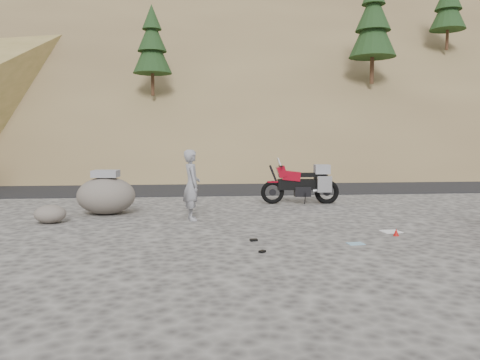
# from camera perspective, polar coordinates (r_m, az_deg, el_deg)

# --- Properties ---
(ground) EXTENTS (140.00, 140.00, 0.00)m
(ground) POSITION_cam_1_polar(r_m,az_deg,el_deg) (11.01, 4.49, -5.51)
(ground) COLOR #413E3C
(ground) RESTS_ON ground
(road) EXTENTS (120.00, 7.00, 0.05)m
(road) POSITION_cam_1_polar(r_m,az_deg,el_deg) (19.85, -0.05, -0.71)
(road) COLOR black
(road) RESTS_ON ground
(hillside) EXTENTS (120.00, 73.00, 46.72)m
(hillside) POSITION_cam_1_polar(r_m,az_deg,el_deg) (52.35, -3.59, 15.13)
(hillside) COLOR brown
(hillside) RESTS_ON ground
(motorcycle) EXTENTS (2.44, 0.77, 1.45)m
(motorcycle) POSITION_cam_1_polar(r_m,az_deg,el_deg) (14.55, 7.78, -0.47)
(motorcycle) COLOR black
(motorcycle) RESTS_ON ground
(man) EXTENTS (0.53, 0.71, 1.75)m
(man) POSITION_cam_1_polar(r_m,az_deg,el_deg) (11.74, -5.87, -4.85)
(man) COLOR gray
(man) RESTS_ON ground
(boulder) EXTENTS (1.84, 1.69, 1.17)m
(boulder) POSITION_cam_1_polar(r_m,az_deg,el_deg) (12.97, -16.00, -1.77)
(boulder) COLOR #59534C
(boulder) RESTS_ON ground
(small_rock) EXTENTS (0.79, 0.72, 0.44)m
(small_rock) POSITION_cam_1_polar(r_m,az_deg,el_deg) (12.08, -22.13, -3.86)
(small_rock) COLOR #59534C
(small_rock) RESTS_ON ground
(gear_white_cloth) EXTENTS (0.43, 0.39, 0.01)m
(gear_white_cloth) POSITION_cam_1_polar(r_m,az_deg,el_deg) (10.73, 17.93, -6.00)
(gear_white_cloth) COLOR white
(gear_white_cloth) RESTS_ON ground
(gear_funnel) EXTENTS (0.15, 0.15, 0.15)m
(gear_funnel) POSITION_cam_1_polar(r_m,az_deg,el_deg) (10.32, 18.50, -6.05)
(gear_funnel) COLOR #B10E0B
(gear_funnel) RESTS_ON ground
(gear_glove_a) EXTENTS (0.16, 0.12, 0.04)m
(gear_glove_a) POSITION_cam_1_polar(r_m,az_deg,el_deg) (9.33, 1.68, -7.32)
(gear_glove_a) COLOR black
(gear_glove_a) RESTS_ON ground
(gear_glove_b) EXTENTS (0.14, 0.14, 0.04)m
(gear_glove_b) POSITION_cam_1_polar(r_m,az_deg,el_deg) (8.43, 2.73, -8.69)
(gear_glove_b) COLOR black
(gear_glove_b) RESTS_ON ground
(gear_blue_cloth) EXTENTS (0.33, 0.26, 0.01)m
(gear_blue_cloth) POSITION_cam_1_polar(r_m,az_deg,el_deg) (9.35, 13.92, -7.54)
(gear_blue_cloth) COLOR #7DAAC1
(gear_blue_cloth) RESTS_ON ground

